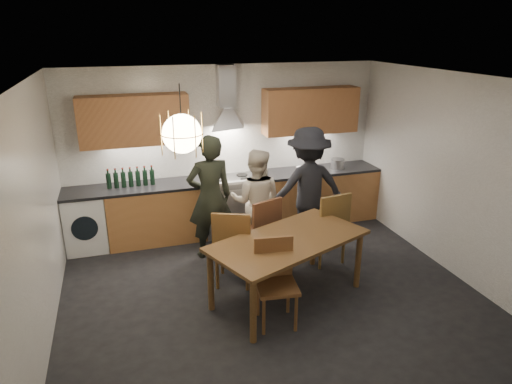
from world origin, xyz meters
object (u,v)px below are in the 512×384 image
object	(u,v)px
dining_table	(288,246)
chair_front	(275,275)
chair_back_left	(233,243)
mixing_bowl	(305,170)
stock_pot	(337,164)
wine_bottles	(131,177)
person_left	(210,197)
person_mid	(256,201)
person_right	(308,187)

from	to	relation	value
dining_table	chair_front	bearing A→B (deg)	-151.38
chair_back_left	mixing_bowl	world-z (taller)	chair_back_left
stock_pot	wine_bottles	size ratio (longest dim) A/B	0.32
chair_back_left	wine_bottles	world-z (taller)	wine_bottles
dining_table	stock_pot	bearing A→B (deg)	28.54
stock_pot	wine_bottles	distance (m)	3.33
person_left	wine_bottles	size ratio (longest dim) A/B	2.57
person_left	mixing_bowl	bearing A→B (deg)	-163.26
person_left	wine_bottles	bearing A→B (deg)	-41.77
person_mid	person_right	bearing A→B (deg)	-154.63
chair_front	person_mid	distance (m)	1.73
dining_table	chair_back_left	distance (m)	0.73
dining_table	person_right	size ratio (longest dim) A/B	1.16
person_left	person_mid	distance (m)	0.67
person_mid	stock_pot	bearing A→B (deg)	-131.38
chair_front	stock_pot	world-z (taller)	stock_pot
person_mid	person_right	world-z (taller)	person_right
person_mid	chair_front	bearing A→B (deg)	104.39
dining_table	mixing_bowl	xyz separation A→B (m)	(1.08, 2.05, 0.24)
dining_table	chair_back_left	size ratio (longest dim) A/B	2.01
chair_back_left	person_left	world-z (taller)	person_left
chair_back_left	chair_front	distance (m)	0.86
stock_pot	chair_back_left	bearing A→B (deg)	-144.10
chair_front	chair_back_left	bearing A→B (deg)	115.51
chair_back_left	chair_front	world-z (taller)	chair_back_left
mixing_bowl	stock_pot	xyz separation A→B (m)	(0.58, 0.01, 0.04)
chair_front	stock_pot	size ratio (longest dim) A/B	4.40
person_left	person_right	xyz separation A→B (m)	(1.46, -0.03, 0.01)
dining_table	person_right	xyz separation A→B (m)	(0.81, 1.34, 0.20)
person_mid	wine_bottles	bearing A→B (deg)	-1.40
chair_front	person_left	bearing A→B (deg)	108.92
chair_front	mixing_bowl	bearing A→B (deg)	67.77
chair_back_left	wine_bottles	xyz separation A→B (m)	(-1.11, 1.68, 0.45)
wine_bottles	person_left	bearing A→B (deg)	-36.93
chair_back_left	stock_pot	world-z (taller)	stock_pot
mixing_bowl	person_mid	bearing A→B (deg)	-145.66
wine_bottles	chair_front	bearing A→B (deg)	-61.10
chair_front	person_mid	size ratio (longest dim) A/B	0.63
person_mid	wine_bottles	distance (m)	1.89
chair_back_left	person_mid	distance (m)	1.05
person_left	wine_bottles	distance (m)	1.29
person_left	person_mid	bearing A→B (deg)	171.15
person_mid	wine_bottles	xyz separation A→B (m)	(-1.68, 0.81, 0.28)
chair_front	person_right	bearing A→B (deg)	64.32
dining_table	wine_bottles	xyz separation A→B (m)	(-1.67, 2.14, 0.35)
person_left	dining_table	bearing A→B (deg)	110.33
chair_back_left	mixing_bowl	bearing A→B (deg)	-113.05
person_right	wine_bottles	bearing A→B (deg)	-17.17
dining_table	person_right	bearing A→B (deg)	36.10
chair_back_left	person_mid	world-z (taller)	person_mid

